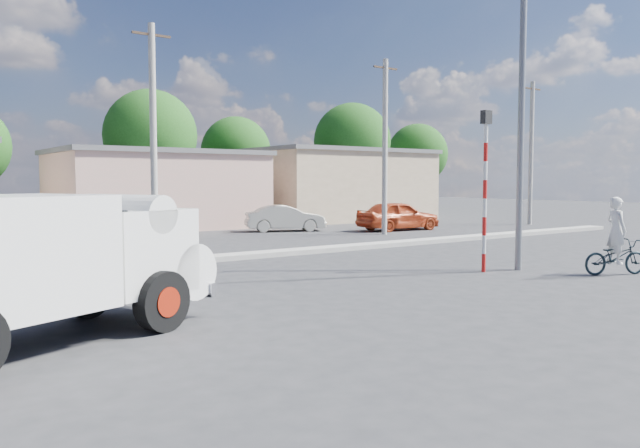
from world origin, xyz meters
TOP-DOWN VIEW (x-y plane):
  - ground_plane at (0.00, 0.00)m, footprint 120.00×120.00m
  - median at (0.00, 8.00)m, footprint 40.00×0.80m
  - truck at (-8.12, 0.59)m, footprint 5.84×3.89m
  - bicycle at (5.62, -0.87)m, footprint 1.90×1.31m
  - cyclist at (5.62, -0.87)m, footprint 0.65×0.76m
  - car_cream at (6.28, 16.23)m, footprint 4.09×2.71m
  - car_red at (11.17, 13.39)m, footprint 4.47×2.14m
  - traffic_pole at (3.20, 1.50)m, footprint 0.28×0.18m
  - streetlight at (4.14, 1.20)m, footprint 2.34×0.22m
  - building_row at (1.10, 22.00)m, footprint 37.80×7.30m
  - tree_row at (7.45, 28.53)m, footprint 51.24×7.43m
  - utility_poles at (3.25, 12.00)m, footprint 35.40×0.24m

SIDE VIEW (x-z plane):
  - ground_plane at x=0.00m, z-range 0.00..0.00m
  - median at x=0.00m, z-range 0.00..0.16m
  - bicycle at x=5.62m, z-range 0.00..0.95m
  - car_cream at x=6.28m, z-range 0.00..1.27m
  - car_red at x=11.17m, z-range 0.00..1.47m
  - cyclist at x=5.62m, z-range 0.00..1.76m
  - truck at x=-8.12m, z-range 0.12..2.40m
  - building_row at x=1.10m, z-range -0.09..4.35m
  - traffic_pole at x=3.20m, z-range 0.41..4.77m
  - utility_poles at x=3.25m, z-range 0.07..8.07m
  - tree_row at x=7.45m, z-range 0.75..9.17m
  - streetlight at x=4.14m, z-range 0.46..9.46m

